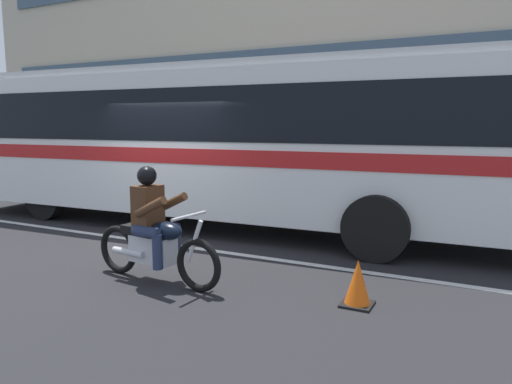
# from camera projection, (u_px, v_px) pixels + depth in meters

# --- Properties ---
(ground_plane) EXTENTS (60.00, 60.00, 0.00)m
(ground_plane) POSITION_uv_depth(u_px,v_px,m) (170.00, 235.00, 9.09)
(ground_plane) COLOR black
(sidewalk_curb) EXTENTS (28.00, 3.80, 0.15)m
(sidewalk_curb) POSITION_uv_depth(u_px,v_px,m) (278.00, 195.00, 13.59)
(sidewalk_curb) COLOR #A39E93
(sidewalk_curb) RESTS_ON ground_plane
(lane_center_stripe) EXTENTS (26.60, 0.14, 0.01)m
(lane_center_stripe) POSITION_uv_depth(u_px,v_px,m) (150.00, 242.00, 8.56)
(lane_center_stripe) COLOR silver
(lane_center_stripe) RESTS_ON ground_plane
(office_building_facade) EXTENTS (28.00, 0.89, 10.83)m
(office_building_facade) POSITION_uv_depth(u_px,v_px,m) (309.00, 17.00, 14.85)
(office_building_facade) COLOR #B2A893
(office_building_facade) RESTS_ON ground_plane
(transit_bus) EXTENTS (12.62, 3.10, 3.22)m
(transit_bus) POSITION_uv_depth(u_px,v_px,m) (221.00, 135.00, 9.67)
(transit_bus) COLOR white
(transit_bus) RESTS_ON ground_plane
(motorcycle_with_rider) EXTENTS (2.14, 0.64, 1.56)m
(motorcycle_with_rider) POSITION_uv_depth(u_px,v_px,m) (154.00, 234.00, 6.33)
(motorcycle_with_rider) COLOR black
(motorcycle_with_rider) RESTS_ON ground_plane
(fire_hydrant) EXTENTS (0.22, 0.30, 0.75)m
(fire_hydrant) POSITION_uv_depth(u_px,v_px,m) (92.00, 174.00, 15.08)
(fire_hydrant) COLOR red
(fire_hydrant) RESTS_ON sidewalk_curb
(traffic_cone) EXTENTS (0.36, 0.36, 0.55)m
(traffic_cone) POSITION_uv_depth(u_px,v_px,m) (358.00, 284.00, 5.54)
(traffic_cone) COLOR #EA590F
(traffic_cone) RESTS_ON ground_plane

